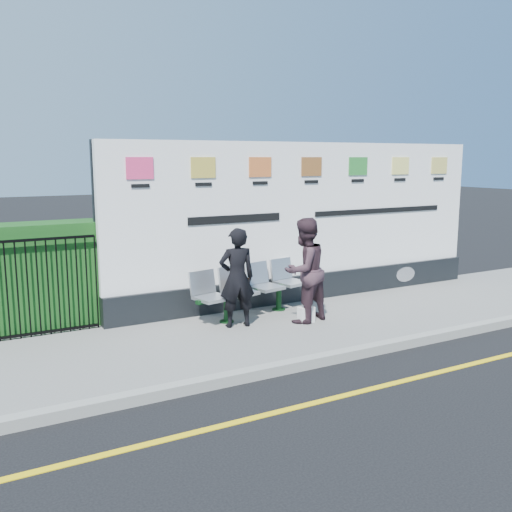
# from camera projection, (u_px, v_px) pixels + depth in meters

# --- Properties ---
(ground) EXTENTS (80.00, 80.00, 0.00)m
(ground) POSITION_uv_depth(u_px,v_px,m) (437.00, 373.00, 7.60)
(ground) COLOR black
(pavement) EXTENTS (14.00, 3.00, 0.12)m
(pavement) POSITION_uv_depth(u_px,v_px,m) (327.00, 322.00, 9.75)
(pavement) COLOR slate
(pavement) RESTS_ON ground
(kerb) EXTENTS (14.00, 0.18, 0.14)m
(kerb) POSITION_uv_depth(u_px,v_px,m) (386.00, 346.00, 8.45)
(kerb) COLOR gray
(kerb) RESTS_ON ground
(yellow_line) EXTENTS (14.00, 0.10, 0.01)m
(yellow_line) POSITION_uv_depth(u_px,v_px,m) (437.00, 373.00, 7.60)
(yellow_line) COLOR yellow
(yellow_line) RESTS_ON ground
(billboard) EXTENTS (8.00, 0.30, 3.00)m
(billboard) POSITION_uv_depth(u_px,v_px,m) (308.00, 232.00, 10.92)
(billboard) COLOR black
(billboard) RESTS_ON pavement
(hedge) EXTENTS (2.35, 0.70, 1.70)m
(hedge) POSITION_uv_depth(u_px,v_px,m) (24.00, 278.00, 8.98)
(hedge) COLOR #174A17
(hedge) RESTS_ON pavement
(railing) EXTENTS (2.05, 0.06, 1.54)m
(railing) POSITION_uv_depth(u_px,v_px,m) (28.00, 288.00, 8.60)
(railing) COLOR black
(railing) RESTS_ON pavement
(bench) EXTENTS (2.34, 1.04, 0.49)m
(bench) POSITION_uv_depth(u_px,v_px,m) (254.00, 302.00, 9.88)
(bench) COLOR #ABAFB4
(bench) RESTS_ON pavement
(woman_left) EXTENTS (0.65, 0.48, 1.62)m
(woman_left) POSITION_uv_depth(u_px,v_px,m) (237.00, 278.00, 9.16)
(woman_left) COLOR black
(woman_left) RESTS_ON pavement
(woman_right) EXTENTS (0.99, 0.86, 1.75)m
(woman_right) POSITION_uv_depth(u_px,v_px,m) (304.00, 270.00, 9.44)
(woman_right) COLOR #39252D
(woman_right) RESTS_ON pavement
(handbag_brown) EXTENTS (0.29, 0.15, 0.22)m
(handbag_brown) POSITION_uv_depth(u_px,v_px,m) (240.00, 285.00, 9.63)
(handbag_brown) COLOR #311B0D
(handbag_brown) RESTS_ON bench
(carrier_bag_white) EXTENTS (0.26, 0.16, 0.26)m
(carrier_bag_white) POSITION_uv_depth(u_px,v_px,m) (306.00, 315.00, 9.50)
(carrier_bag_white) COLOR silver
(carrier_bag_white) RESTS_ON pavement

